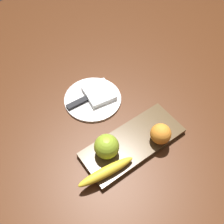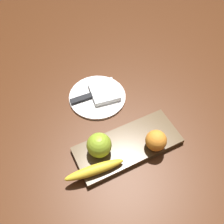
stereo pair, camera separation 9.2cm
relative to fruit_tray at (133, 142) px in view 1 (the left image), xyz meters
The scene contains 8 objects.
ground_plane 0.03m from the fruit_tray, 95.50° to the right, with size 2.40×2.40×0.00m, color #48220E.
fruit_tray is the anchor object (origin of this frame).
apple 0.12m from the fruit_tray, 169.98° to the left, with size 0.08×0.08×0.08m, color #8FAD29.
banana 0.16m from the fruit_tray, 163.79° to the right, with size 0.19×0.03×0.03m, color yellow.
orange_near_apple 0.10m from the fruit_tray, 32.29° to the right, with size 0.07×0.07×0.07m, color orange.
dinner_plate 0.25m from the fruit_tray, 90.00° to the left, with size 0.23×0.23×0.01m, color white.
folded_napkin 0.25m from the fruit_tray, 83.63° to the left, with size 0.10×0.12×0.02m, color white.
knife 0.27m from the fruit_tray, 100.81° to the left, with size 0.18×0.03×0.01m.
Camera 1 is at (-0.32, -0.30, 0.79)m, focal length 41.22 mm.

